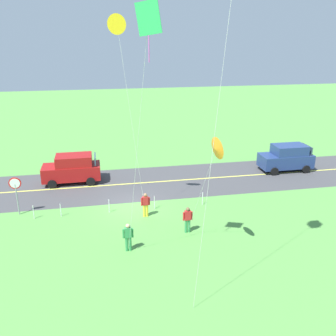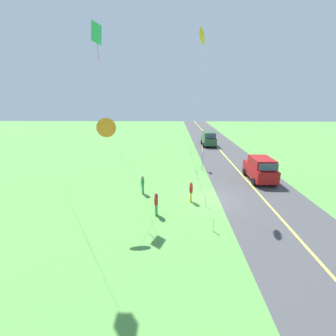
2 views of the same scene
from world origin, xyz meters
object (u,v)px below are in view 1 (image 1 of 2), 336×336
object	(u,v)px
stop_sign	(16,189)
person_adult_near	(146,204)
kite_red_low	(117,25)
person_adult_companion	(128,236)
car_suv_foreground	(72,169)
person_child_watcher	(188,219)
kite_yellow_high	(216,149)
car_parked_west_far	(287,157)
kite_blue_mid	(148,25)

from	to	relation	value
stop_sign	person_adult_near	xyz separation A→B (m)	(-8.01, 1.81, -0.94)
person_adult_near	kite_red_low	size ratio (longest dim) A/B	0.13
stop_sign	person_adult_companion	xyz separation A→B (m)	(-6.58, 5.59, -0.94)
car_suv_foreground	kite_red_low	bearing A→B (deg)	119.84
person_adult_companion	person_child_watcher	distance (m)	3.81
stop_sign	person_adult_near	distance (m)	8.26
person_adult_near	kite_red_low	xyz separation A→B (m)	(1.26, -0.60, 10.58)
kite_red_low	kite_yellow_high	bearing A→B (deg)	124.66
person_adult_near	car_parked_west_far	bearing A→B (deg)	-5.70
car_parked_west_far	person_child_watcher	size ratio (longest dim) A/B	2.75
car_parked_west_far	stop_sign	world-z (taller)	stop_sign
car_suv_foreground	kite_yellow_high	size ratio (longest dim) A/B	0.68
car_suv_foreground	person_adult_near	xyz separation A→B (m)	(-4.84, 6.85, -0.29)
kite_red_low	person_child_watcher	bearing A→B (deg)	138.14
car_suv_foreground	stop_sign	bearing A→B (deg)	57.86
person_adult_companion	kite_yellow_high	size ratio (longest dim) A/B	0.25
kite_yellow_high	kite_blue_mid	bearing A→B (deg)	17.89
person_adult_companion	car_suv_foreground	bearing A→B (deg)	-140.20
stop_sign	kite_blue_mid	size ratio (longest dim) A/B	0.21
car_parked_west_far	person_adult_near	distance (m)	14.41
stop_sign	car_parked_west_far	bearing A→B (deg)	-167.86
stop_sign	person_adult_companion	bearing A→B (deg)	139.63
car_suv_foreground	person_child_watcher	bearing A→B (deg)	126.93
person_adult_near	person_adult_companion	world-z (taller)	same
stop_sign	person_child_watcher	world-z (taller)	stop_sign
car_suv_foreground	kite_red_low	world-z (taller)	kite_red_low
person_adult_near	person_child_watcher	size ratio (longest dim) A/B	1.00
person_adult_near	person_child_watcher	bearing A→B (deg)	-80.52
car_suv_foreground	kite_red_low	xyz separation A→B (m)	(-3.59, 6.25, 10.29)
car_parked_west_far	kite_yellow_high	xyz separation A→B (m)	(10.20, 11.51, 4.74)
car_parked_west_far	kite_blue_mid	size ratio (longest dim) A/B	0.36
kite_red_low	kite_yellow_high	size ratio (longest dim) A/B	1.86
person_adult_companion	kite_red_low	size ratio (longest dim) A/B	0.13
kite_red_low	car_parked_west_far	bearing A→B (deg)	-158.06
car_suv_foreground	stop_sign	world-z (taller)	stop_sign
kite_blue_mid	kite_yellow_high	world-z (taller)	kite_blue_mid
car_suv_foreground	stop_sign	xyz separation A→B (m)	(3.17, 5.04, 0.65)
car_parked_west_far	stop_sign	distance (m)	21.45
person_adult_companion	person_adult_near	bearing A→B (deg)	-178.67
kite_red_low	car_suv_foreground	bearing A→B (deg)	-60.16
person_child_watcher	person_adult_near	bearing A→B (deg)	45.89
person_adult_near	car_suv_foreground	bearing A→B (deg)	93.57
kite_blue_mid	kite_red_low	bearing A→B (deg)	-83.79
stop_sign	person_child_watcher	bearing A→B (deg)	157.23
stop_sign	person_adult_companion	world-z (taller)	stop_sign
car_suv_foreground	person_child_watcher	world-z (taller)	car_suv_foreground
person_child_watcher	car_parked_west_far	bearing A→B (deg)	-46.23
stop_sign	kite_red_low	distance (m)	11.83
stop_sign	person_adult_companion	size ratio (longest dim) A/B	1.60
stop_sign	person_adult_near	world-z (taller)	stop_sign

